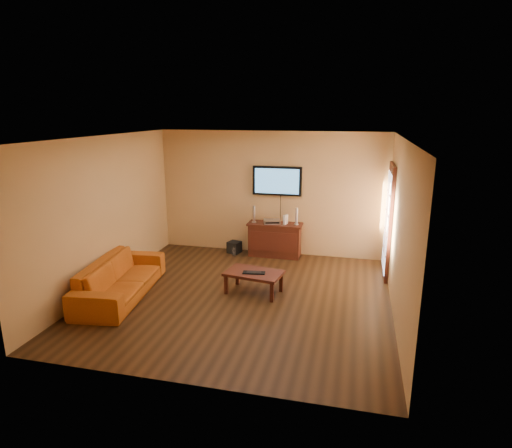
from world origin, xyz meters
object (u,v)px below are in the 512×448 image
(media_console, at_px, (275,240))
(speaker_left, at_px, (254,215))
(av_receiver, at_px, (272,221))
(television, at_px, (277,181))
(sofa, at_px, (120,272))
(speaker_right, at_px, (296,217))
(keyboard, at_px, (254,273))
(game_console, at_px, (286,220))
(subwoofer, at_px, (234,247))
(bottle, at_px, (234,252))
(coffee_table, at_px, (254,275))

(media_console, distance_m, speaker_left, 0.71)
(av_receiver, bearing_deg, television, 54.44)
(sofa, bearing_deg, speaker_right, -51.69)
(speaker_right, xyz_separation_m, keyboard, (-0.43, -2.10, -0.51))
(av_receiver, height_order, game_console, game_console)
(speaker_left, bearing_deg, media_console, 1.95)
(game_console, distance_m, subwoofer, 1.37)
(keyboard, bearing_deg, media_console, 91.10)
(sofa, height_order, keyboard, sofa)
(speaker_right, bearing_deg, television, 158.49)
(television, relative_size, speaker_right, 2.89)
(sofa, bearing_deg, television, -44.33)
(av_receiver, relative_size, game_console, 1.71)
(sofa, xyz_separation_m, speaker_right, (2.65, 2.69, 0.48))
(subwoofer, relative_size, keyboard, 0.64)
(speaker_right, distance_m, keyboard, 2.20)
(bottle, bearing_deg, av_receiver, 16.64)
(media_console, xyz_separation_m, television, (0.00, 0.19, 1.27))
(speaker_left, bearing_deg, av_receiver, 1.88)
(media_console, distance_m, speaker_right, 0.71)
(television, distance_m, sofa, 3.80)
(television, bearing_deg, speaker_left, -156.49)
(game_console, bearing_deg, speaker_left, -160.78)
(av_receiver, bearing_deg, bottle, -179.59)
(av_receiver, distance_m, bottle, 1.08)
(coffee_table, height_order, bottle, coffee_table)
(coffee_table, distance_m, keyboard, 0.09)
(coffee_table, height_order, sofa, sofa)
(television, bearing_deg, subwoofer, -168.61)
(television, height_order, game_console, television)
(game_console, height_order, subwoofer, game_console)
(speaker_right, xyz_separation_m, game_console, (-0.23, -0.01, -0.07))
(sofa, distance_m, subwoofer, 2.98)
(subwoofer, bearing_deg, speaker_right, 16.03)
(television, bearing_deg, speaker_right, -21.51)
(media_console, height_order, subwoofer, media_console)
(coffee_table, height_order, game_console, game_console)
(subwoofer, bearing_deg, television, 27.30)
(speaker_left, height_order, game_console, speaker_left)
(media_console, height_order, game_console, game_console)
(game_console, bearing_deg, speaker_right, 22.14)
(av_receiver, relative_size, bottle, 1.72)
(speaker_right, xyz_separation_m, bottle, (-1.34, -0.25, -0.82))
(media_console, bearing_deg, av_receiver, -177.63)
(sofa, distance_m, bottle, 2.79)
(speaker_left, relative_size, av_receiver, 1.04)
(speaker_left, bearing_deg, game_console, 0.42)
(av_receiver, distance_m, keyboard, 2.13)
(television, distance_m, bottle, 1.83)
(speaker_left, relative_size, bottle, 1.80)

